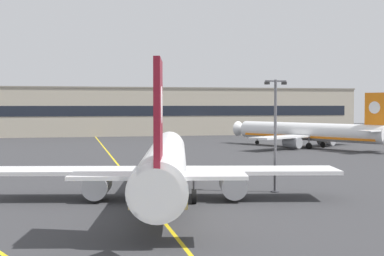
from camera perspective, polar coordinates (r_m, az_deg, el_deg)
ground_plane at (r=40.32m, az=-2.11°, el=-10.17°), size 400.00×400.00×0.00m
taxiway_centreline at (r=69.61m, az=-6.76°, el=-4.84°), size 1.64×180.00×0.01m
airliner_foreground at (r=50.96m, az=-2.77°, el=-3.68°), size 32.31×41.20×11.65m
airliner_background at (r=114.63m, az=11.93°, el=-0.43°), size 28.38×35.32×10.95m
apron_lamp_post at (r=56.05m, az=8.55°, el=-0.53°), size 2.24×0.90×11.27m
safety_cone_by_nose_gear at (r=67.13m, az=-4.25°, el=-4.88°), size 0.44×0.44×0.55m
terminal_building at (r=158.30m, az=-10.79°, el=1.68°), size 158.70×12.40×13.64m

